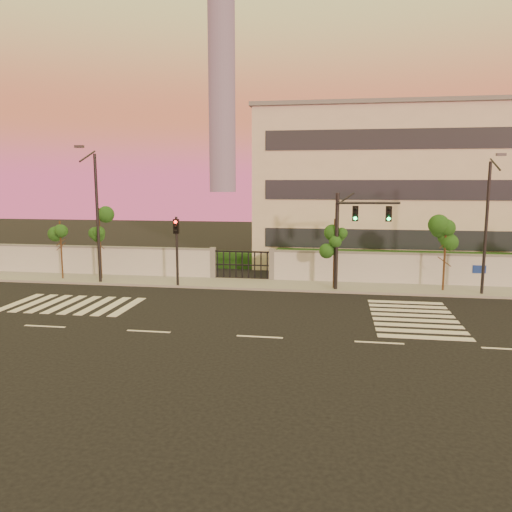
{
  "coord_description": "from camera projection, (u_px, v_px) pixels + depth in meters",
  "views": [
    {
      "loc": [
        3.06,
        -20.39,
        6.63
      ],
      "look_at": [
        -1.11,
        6.0,
        2.6
      ],
      "focal_mm": 35.0,
      "sensor_mm": 36.0,
      "label": 1
    }
  ],
  "objects": [
    {
      "name": "perimeter_wall",
      "position": [
        288.0,
        266.0,
        32.92
      ],
      "size": [
        60.0,
        0.36,
        2.2
      ],
      "color": "#B8BBC0",
      "rests_on": "ground"
    },
    {
      "name": "streetlight_west",
      "position": [
        96.0,
        212.0,
        31.56
      ],
      "size": [
        0.52,
        2.09,
        8.71
      ],
      "color": "black",
      "rests_on": "ground"
    },
    {
      "name": "traffic_signal_secondary",
      "position": [
        177.0,
        243.0,
        30.91
      ],
      "size": [
        0.35,
        0.34,
        4.44
      ],
      "rotation": [
        0.0,
        0.0,
        0.19
      ],
      "color": "black",
      "rests_on": "ground"
    },
    {
      "name": "sidewalk",
      "position": [
        284.0,
        285.0,
        31.62
      ],
      "size": [
        60.0,
        3.0,
        0.15
      ],
      "primitive_type": "cube",
      "color": "gray",
      "rests_on": "ground"
    },
    {
      "name": "street_tree_c",
      "position": [
        100.0,
        227.0,
        33.04
      ],
      "size": [
        1.39,
        1.11,
        4.86
      ],
      "color": "#382314",
      "rests_on": "ground"
    },
    {
      "name": "traffic_signal_main",
      "position": [
        350.0,
        230.0,
        29.53
      ],
      "size": [
        3.74,
        0.62,
        5.93
      ],
      "rotation": [
        0.0,
        0.0,
        0.13
      ],
      "color": "black",
      "rests_on": "ground"
    },
    {
      "name": "institutional_building",
      "position": [
        409.0,
        187.0,
        40.54
      ],
      "size": [
        24.4,
        12.4,
        12.25
      ],
      "color": "beige",
      "rests_on": "ground"
    },
    {
      "name": "ground",
      "position": [
        260.0,
        337.0,
        21.38
      ],
      "size": [
        120.0,
        120.0,
        0.0
      ],
      "primitive_type": "plane",
      "color": "black",
      "rests_on": "ground"
    },
    {
      "name": "distant_skyscraper",
      "position": [
        222.0,
        87.0,
        295.64
      ],
      "size": [
        16.0,
        16.0,
        118.0
      ],
      "color": "slate",
      "rests_on": "ground"
    },
    {
      "name": "street_tree_b",
      "position": [
        61.0,
        237.0,
        33.09
      ],
      "size": [
        1.33,
        1.06,
        4.02
      ],
      "color": "#382314",
      "rests_on": "ground"
    },
    {
      "name": "street_tree_d",
      "position": [
        335.0,
        238.0,
        30.12
      ],
      "size": [
        1.37,
        1.09,
        4.38
      ],
      "color": "#382314",
      "rests_on": "ground"
    },
    {
      "name": "hedge_row",
      "position": [
        307.0,
        263.0,
        35.47
      ],
      "size": [
        41.0,
        4.25,
        1.8
      ],
      "color": "black",
      "rests_on": "ground"
    },
    {
      "name": "road_markings",
      "position": [
        240.0,
        313.0,
        25.29
      ],
      "size": [
        57.0,
        7.62,
        0.02
      ],
      "color": "silver",
      "rests_on": "ground"
    },
    {
      "name": "street_tree_e",
      "position": [
        446.0,
        239.0,
        29.47
      ],
      "size": [
        1.54,
        1.22,
        4.37
      ],
      "color": "#382314",
      "rests_on": "ground"
    },
    {
      "name": "streetlight_east",
      "position": [
        487.0,
        221.0,
        28.18
      ],
      "size": [
        0.48,
        1.94,
        8.07
      ],
      "color": "black",
      "rests_on": "ground"
    }
  ]
}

